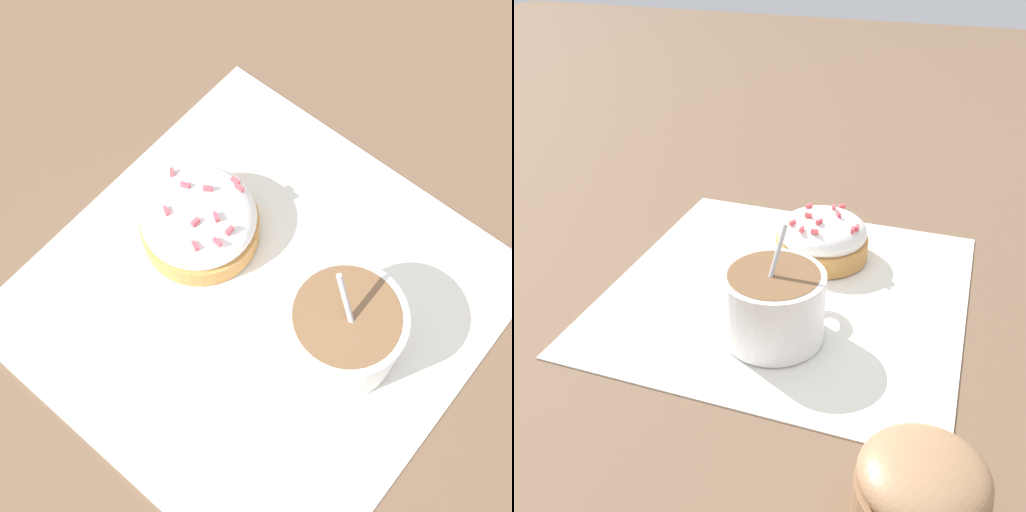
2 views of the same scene
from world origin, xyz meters
The scene contains 5 objects.
ground_plane centered at (0.00, 0.00, 0.00)m, with size 3.00×3.00×0.00m, color brown.
paper_napkin centered at (0.00, 0.00, 0.00)m, with size 0.32×0.32×0.00m.
coffee_cup centered at (-0.07, -0.01, 0.04)m, with size 0.11×0.08×0.10m.
frosted_pastry centered at (0.07, -0.01, 0.02)m, with size 0.09×0.09×0.05m.
sugar_bowl centered at (-0.21, -0.15, 0.03)m, with size 0.07×0.07×0.06m.
Camera 2 is at (-0.44, -0.14, 0.31)m, focal length 42.00 mm.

